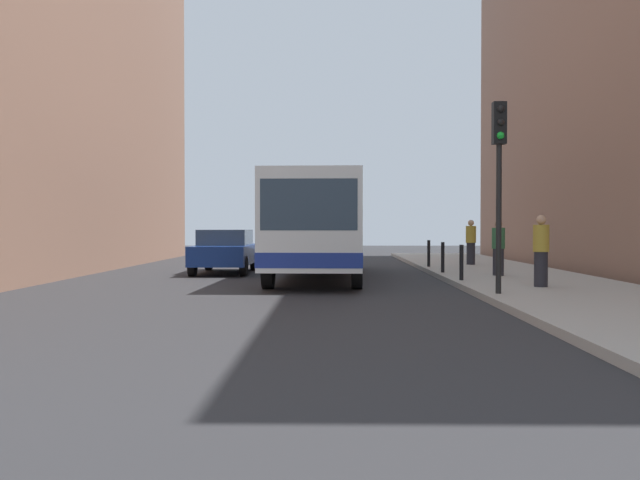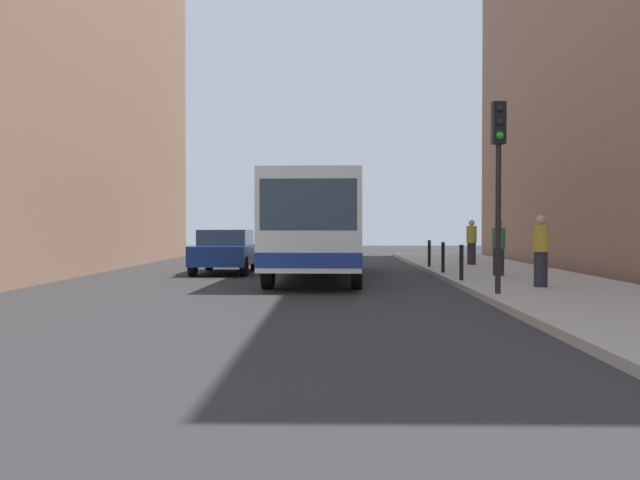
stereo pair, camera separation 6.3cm
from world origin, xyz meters
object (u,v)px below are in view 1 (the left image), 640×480
(traffic_light, at_px, (499,160))
(pedestrian_far_sidewalk, at_px, (471,242))
(bollard_mid, at_px, (443,257))
(bollard_far, at_px, (429,253))
(bollard_near, at_px, (461,262))
(car_beside_bus, at_px, (225,250))
(bus, at_px, (319,222))
(pedestrian_mid_sidewalk, at_px, (498,248))
(pedestrian_near_signal, at_px, (541,251))

(traffic_light, bearing_deg, pedestrian_far_sidewalk, 81.62)
(traffic_light, height_order, pedestrian_far_sidewalk, traffic_light)
(bollard_mid, bearing_deg, pedestrian_far_sidewalk, 68.55)
(bollard_mid, bearing_deg, bollard_far, 90.00)
(bollard_near, bearing_deg, pedestrian_far_sidewalk, 76.93)
(car_beside_bus, distance_m, bollard_mid, 7.33)
(car_beside_bus, height_order, bollard_mid, car_beside_bus)
(bollard_far, height_order, pedestrian_far_sidewalk, pedestrian_far_sidewalk)
(bollard_mid, relative_size, pedestrian_far_sidewalk, 0.56)
(car_beside_bus, height_order, bollard_near, car_beside_bus)
(bus, relative_size, traffic_light, 2.70)
(bollard_near, bearing_deg, pedestrian_mid_sidewalk, 51.90)
(bus, xyz_separation_m, bollard_far, (3.86, 3.28, -1.10))
(pedestrian_mid_sidewalk, bearing_deg, pedestrian_near_signal, -107.43)
(traffic_light, distance_m, bollard_far, 10.30)
(car_beside_bus, relative_size, bollard_near, 4.64)
(traffic_light, height_order, pedestrian_mid_sidewalk, traffic_light)
(car_beside_bus, distance_m, pedestrian_far_sidewalk, 9.30)
(car_beside_bus, bearing_deg, bollard_mid, 165.62)
(pedestrian_near_signal, xyz_separation_m, pedestrian_far_sidewalk, (0.27, 9.70, -0.01))
(car_beside_bus, bearing_deg, bus, 148.97)
(bus, relative_size, bollard_near, 11.67)
(bollard_near, bearing_deg, pedestrian_near_signal, -53.24)
(bollard_near, bearing_deg, bollard_mid, 90.00)
(traffic_light, distance_m, pedestrian_near_signal, 2.99)
(bollard_mid, distance_m, pedestrian_near_signal, 5.40)
(bollard_near, xyz_separation_m, pedestrian_near_signal, (1.51, -2.03, 0.38))
(bus, distance_m, pedestrian_far_sidewalk, 7.36)
(traffic_light, xyz_separation_m, pedestrian_mid_sidewalk, (1.32, 5.54, -2.05))
(bollard_near, xyz_separation_m, bollard_mid, (0.00, 3.14, 0.00))
(bollard_near, bearing_deg, bus, 142.13)
(pedestrian_near_signal, bearing_deg, car_beside_bus, -127.39)
(bollard_mid, relative_size, pedestrian_near_signal, 0.55)
(pedestrian_near_signal, bearing_deg, traffic_light, -38.04)
(bus, xyz_separation_m, car_beside_bus, (-3.24, 1.94, -0.94))
(bollard_near, relative_size, bollard_mid, 1.00)
(bollard_near, height_order, bollard_far, same)
(car_beside_bus, relative_size, pedestrian_far_sidewalk, 2.61)
(pedestrian_near_signal, distance_m, pedestrian_far_sidewalk, 9.71)
(bollard_far, relative_size, pedestrian_far_sidewalk, 0.56)
(traffic_light, bearing_deg, pedestrian_mid_sidewalk, 76.64)
(car_beside_bus, distance_m, traffic_light, 11.49)
(bus, distance_m, bollard_far, 5.19)
(traffic_light, distance_m, pedestrian_far_sidewalk, 11.71)
(traffic_light, relative_size, bollard_near, 4.32)
(traffic_light, height_order, bollard_near, traffic_light)
(car_beside_bus, xyz_separation_m, pedestrian_near_signal, (8.62, -6.97, 0.22))
(bollard_mid, distance_m, bollard_far, 3.14)
(bollard_far, xyz_separation_m, pedestrian_near_signal, (1.51, -8.31, 0.38))
(car_beside_bus, xyz_separation_m, traffic_light, (7.20, -8.68, 2.22))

